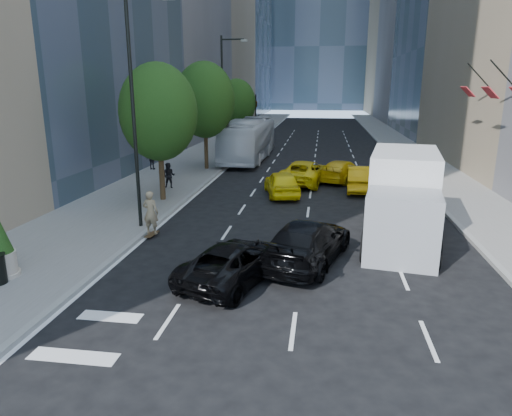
% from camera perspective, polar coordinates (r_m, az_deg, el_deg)
% --- Properties ---
extents(ground, '(160.00, 160.00, 0.00)m').
position_cam_1_polar(ground, '(16.38, 2.05, -7.81)').
color(ground, black).
rests_on(ground, ground).
extents(sidewalk_left, '(6.00, 120.00, 0.15)m').
position_cam_1_polar(sidewalk_left, '(46.66, -5.00, 7.25)').
color(sidewalk_left, slate).
rests_on(sidewalk_left, ground).
extents(sidewalk_right, '(4.00, 120.00, 0.15)m').
position_cam_1_polar(sidewalk_right, '(46.22, 18.76, 6.44)').
color(sidewalk_right, slate).
rests_on(sidewalk_right, ground).
extents(lamp_near, '(2.13, 0.22, 10.00)m').
position_cam_1_polar(lamp_near, '(20.60, -14.74, 13.05)').
color(lamp_near, black).
rests_on(lamp_near, sidewalk_left).
extents(lamp_far, '(2.13, 0.22, 10.00)m').
position_cam_1_polar(lamp_far, '(37.85, -3.95, 14.18)').
color(lamp_far, black).
rests_on(lamp_far, sidewalk_left).
extents(tree_near, '(4.20, 4.20, 7.46)m').
position_cam_1_polar(tree_near, '(25.60, -12.10, 11.61)').
color(tree_near, '#322113').
rests_on(tree_near, sidewalk_left).
extents(tree_mid, '(4.50, 4.50, 7.99)m').
position_cam_1_polar(tree_mid, '(35.14, -6.42, 13.25)').
color(tree_mid, '#322113').
rests_on(tree_mid, sidewalk_left).
extents(tree_far, '(3.90, 3.90, 6.92)m').
position_cam_1_polar(tree_far, '(47.86, -2.42, 12.96)').
color(tree_far, '#322113').
rests_on(tree_far, sidewalk_left).
extents(traffic_signal, '(2.48, 0.53, 5.20)m').
position_cam_1_polar(traffic_signal, '(55.63, -0.03, 12.86)').
color(traffic_signal, black).
rests_on(traffic_signal, sidewalk_left).
extents(facade_flags, '(1.85, 13.30, 2.05)m').
position_cam_1_polar(facade_flags, '(26.60, 28.93, 12.86)').
color(facade_flags, black).
rests_on(facade_flags, ground).
extents(skateboarder, '(0.73, 0.51, 1.91)m').
position_cam_1_polar(skateboarder, '(20.13, -13.01, -0.92)').
color(skateboarder, '#8B7757').
rests_on(skateboarder, ground).
extents(black_sedan_lincoln, '(3.65, 5.22, 1.32)m').
position_cam_1_polar(black_sedan_lincoln, '(15.38, -2.77, -6.73)').
color(black_sedan_lincoln, black).
rests_on(black_sedan_lincoln, ground).
extents(black_sedan_mercedes, '(3.64, 5.89, 1.59)m').
position_cam_1_polar(black_sedan_mercedes, '(16.95, 6.49, -4.21)').
color(black_sedan_mercedes, black).
rests_on(black_sedan_mercedes, ground).
extents(taxi_a, '(2.74, 4.70, 1.50)m').
position_cam_1_polar(taxi_a, '(27.19, 3.26, 3.12)').
color(taxi_a, yellow).
rests_on(taxi_a, ground).
extents(taxi_b, '(1.88, 4.87, 1.58)m').
position_cam_1_polar(taxi_b, '(29.21, 13.00, 3.67)').
color(taxi_b, '#D3980B').
rests_on(taxi_b, ground).
extents(taxi_c, '(3.51, 5.93, 1.55)m').
position_cam_1_polar(taxi_c, '(30.73, 6.09, 4.49)').
color(taxi_c, yellow).
rests_on(taxi_c, ground).
extents(taxi_d, '(3.75, 5.29, 1.42)m').
position_cam_1_polar(taxi_d, '(31.94, 10.67, 4.60)').
color(taxi_d, '#E1B40B').
rests_on(taxi_d, ground).
extents(city_bus, '(3.17, 12.82, 3.56)m').
position_cam_1_polar(city_bus, '(40.56, -0.89, 8.56)').
color(city_bus, white).
rests_on(city_bus, ground).
extents(box_truck, '(3.89, 7.91, 3.62)m').
position_cam_1_polar(box_truck, '(20.25, 17.88, 1.42)').
color(box_truck, silver).
rests_on(box_truck, ground).
extents(pedestrian_a, '(0.78, 0.61, 1.60)m').
position_cam_1_polar(pedestrian_a, '(28.94, -10.83, 4.00)').
color(pedestrian_a, black).
rests_on(pedestrian_a, sidewalk_left).
extents(pedestrian_b, '(0.95, 0.49, 1.55)m').
position_cam_1_polar(pedestrian_b, '(35.81, -12.86, 5.95)').
color(pedestrian_b, black).
rests_on(pedestrian_b, sidewalk_left).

